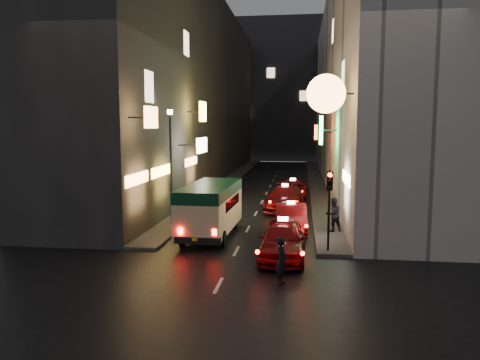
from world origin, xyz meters
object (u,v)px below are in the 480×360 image
at_px(taxi_near, 283,236).
at_px(minibus, 211,204).
at_px(traffic_light, 329,193).
at_px(pedestrian_crossing, 282,258).
at_px(lamp_post, 171,159).

bearing_deg(taxi_near, minibus, 137.90).
relative_size(taxi_near, traffic_light, 1.66).
xyz_separation_m(minibus, pedestrian_crossing, (3.82, -6.71, -0.70)).
xyz_separation_m(pedestrian_crossing, traffic_light, (1.83, 4.12, 1.72)).
xyz_separation_m(minibus, lamp_post, (-2.56, 1.94, 2.06)).
height_order(minibus, lamp_post, lamp_post).
xyz_separation_m(traffic_light, lamp_post, (-8.20, 4.53, 1.04)).
relative_size(traffic_light, lamp_post, 0.56).
relative_size(minibus, taxi_near, 1.06).
bearing_deg(lamp_post, taxi_near, -40.17).
bearing_deg(minibus, traffic_light, -24.66).
xyz_separation_m(minibus, taxi_near, (3.72, -3.36, -0.74)).
bearing_deg(traffic_light, taxi_near, -158.26).
distance_m(pedestrian_crossing, traffic_light, 4.83).
height_order(pedestrian_crossing, traffic_light, traffic_light).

